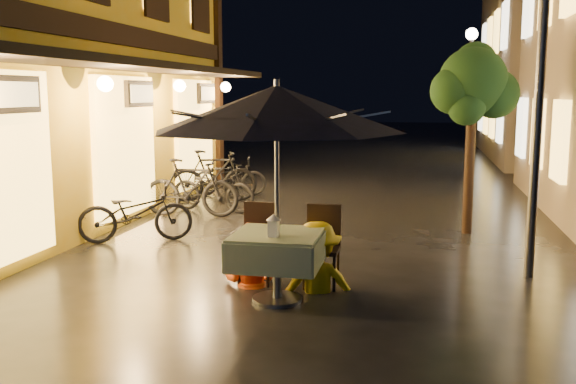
% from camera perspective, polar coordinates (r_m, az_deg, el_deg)
% --- Properties ---
extents(ground, '(90.00, 90.00, 0.00)m').
position_cam_1_polar(ground, '(6.96, -2.34, -10.67)').
color(ground, black).
rests_on(ground, ground).
extents(west_building, '(5.90, 11.40, 7.40)m').
position_cam_1_polar(west_building, '(12.76, -24.21, 14.33)').
color(west_building, gold).
rests_on(west_building, ground).
extents(street_tree, '(1.43, 1.20, 3.15)m').
position_cam_1_polar(street_tree, '(10.90, 16.19, 9.01)').
color(street_tree, black).
rests_on(street_tree, ground).
extents(streetlamp_near, '(0.36, 0.36, 4.23)m').
position_cam_1_polar(streetlamp_near, '(8.49, 21.66, 12.25)').
color(streetlamp_near, '#59595E').
rests_on(streetlamp_near, ground).
extents(streetlamp_far, '(0.36, 0.36, 4.23)m').
position_cam_1_polar(streetlamp_far, '(20.41, 15.88, 10.18)').
color(streetlamp_far, '#59595E').
rests_on(streetlamp_far, ground).
extents(cafe_table, '(0.99, 0.99, 0.78)m').
position_cam_1_polar(cafe_table, '(7.17, -0.98, -5.18)').
color(cafe_table, '#59595E').
rests_on(cafe_table, ground).
extents(patio_umbrella, '(2.78, 2.78, 2.46)m').
position_cam_1_polar(patio_umbrella, '(6.95, -1.01, 7.41)').
color(patio_umbrella, '#59595E').
rests_on(patio_umbrella, ground).
extents(cafe_chair_left, '(0.42, 0.42, 0.97)m').
position_cam_1_polar(cafe_chair_left, '(7.96, -2.63, -4.12)').
color(cafe_chair_left, black).
rests_on(cafe_chair_left, ground).
extents(cafe_chair_right, '(0.42, 0.42, 0.97)m').
position_cam_1_polar(cafe_chair_right, '(7.81, 3.09, -4.38)').
color(cafe_chair_right, black).
rests_on(cafe_chair_right, ground).
extents(table_lantern, '(0.16, 0.16, 0.25)m').
position_cam_1_polar(table_lantern, '(6.93, -1.30, -2.86)').
color(table_lantern, white).
rests_on(table_lantern, cafe_table).
extents(person_orange, '(0.77, 0.63, 1.48)m').
position_cam_1_polar(person_orange, '(7.80, -3.38, -2.87)').
color(person_orange, '#D74B13').
rests_on(person_orange, ground).
extents(person_yellow, '(1.17, 0.89, 1.60)m').
position_cam_1_polar(person_yellow, '(7.53, 2.60, -2.82)').
color(person_yellow, '#DCBA0A').
rests_on(person_yellow, ground).
extents(bicycle_0, '(1.85, 1.29, 0.92)m').
position_cam_1_polar(bicycle_0, '(10.31, -13.40, -1.81)').
color(bicycle_0, black).
rests_on(bicycle_0, ground).
extents(bicycle_1, '(1.86, 0.63, 1.10)m').
position_cam_1_polar(bicycle_1, '(12.18, -8.63, 0.37)').
color(bicycle_1, black).
rests_on(bicycle_1, ground).
extents(bicycle_2, '(1.83, 0.85, 0.93)m').
position_cam_1_polar(bicycle_2, '(12.66, -6.68, 0.34)').
color(bicycle_2, black).
rests_on(bicycle_2, ground).
extents(bicycle_3, '(1.92, 1.10, 1.11)m').
position_cam_1_polar(bicycle_3, '(13.81, -6.64, 1.43)').
color(bicycle_3, black).
rests_on(bicycle_3, ground).
extents(bicycle_4, '(1.76, 0.93, 0.88)m').
position_cam_1_polar(bicycle_4, '(14.59, -5.24, 1.39)').
color(bicycle_4, black).
rests_on(bicycle_4, ground).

